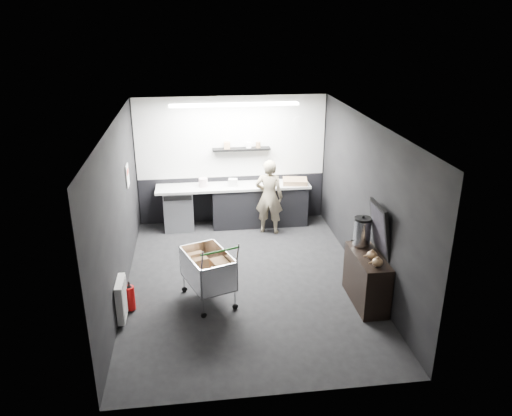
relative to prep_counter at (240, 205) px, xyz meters
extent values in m
plane|color=black|center=(-0.14, -2.42, -0.46)|extent=(5.50, 5.50, 0.00)
plane|color=silver|center=(-0.14, -2.42, 2.24)|extent=(5.50, 5.50, 0.00)
plane|color=black|center=(-0.14, 0.33, 0.89)|extent=(5.50, 0.00, 5.50)
plane|color=black|center=(-0.14, -5.17, 0.89)|extent=(5.50, 0.00, 5.50)
plane|color=black|center=(-2.14, -2.42, 0.89)|extent=(0.00, 5.50, 5.50)
plane|color=black|center=(1.86, -2.42, 0.89)|extent=(0.00, 5.50, 5.50)
cube|color=silver|center=(-0.14, 0.31, 1.39)|extent=(3.95, 0.02, 1.70)
cube|color=black|center=(-0.14, 0.31, 0.04)|extent=(3.95, 0.02, 1.00)
cube|color=black|center=(0.06, 0.20, 1.16)|extent=(1.20, 0.22, 0.04)
cylinder|color=silver|center=(1.26, 0.30, 1.69)|extent=(0.20, 0.03, 0.20)
cube|color=silver|center=(-2.12, -1.12, 1.09)|extent=(0.02, 0.30, 0.40)
cube|color=red|center=(-2.11, -1.12, 1.16)|extent=(0.02, 0.22, 0.10)
cube|color=silver|center=(-2.08, -3.32, -0.11)|extent=(0.10, 0.50, 0.60)
cube|color=white|center=(-0.14, -0.57, 2.21)|extent=(2.40, 0.20, 0.04)
cube|color=black|center=(0.41, 0.00, -0.03)|extent=(2.00, 0.56, 0.85)
cube|color=beige|center=(-0.14, 0.00, 0.42)|extent=(3.20, 0.60, 0.05)
cube|color=#9EA0A5|center=(-1.29, 0.00, -0.03)|extent=(0.60, 0.58, 0.85)
cube|color=black|center=(-1.29, -0.30, 0.32)|extent=(0.56, 0.02, 0.10)
imported|color=#C0B798|center=(0.55, -0.45, 0.32)|extent=(0.65, 0.52, 1.55)
cube|color=silver|center=(-0.79, -2.95, -0.12)|extent=(0.88, 1.07, 0.02)
cube|color=silver|center=(-1.08, -2.95, 0.11)|extent=(0.34, 0.88, 0.49)
cube|color=silver|center=(-0.50, -2.95, 0.11)|extent=(0.34, 0.88, 0.49)
cube|color=silver|center=(-0.79, -3.40, 0.11)|extent=(0.57, 0.22, 0.49)
cube|color=silver|center=(-0.79, -2.49, 0.11)|extent=(0.57, 0.22, 0.49)
cylinder|color=silver|center=(-1.05, -3.37, -0.27)|extent=(0.02, 0.02, 0.33)
cylinder|color=silver|center=(-0.53, -3.37, -0.27)|extent=(0.02, 0.02, 0.33)
cylinder|color=silver|center=(-1.05, -2.52, -0.27)|extent=(0.02, 0.02, 0.33)
cylinder|color=silver|center=(-0.53, -2.52, -0.27)|extent=(0.02, 0.02, 0.33)
cylinder|color=#289027|center=(-0.79, -3.46, 0.63)|extent=(0.57, 0.23, 0.03)
cube|color=olive|center=(-0.92, -2.84, 0.10)|extent=(0.36, 0.40, 0.41)
cube|color=olive|center=(-0.64, -3.08, 0.08)|extent=(0.33, 0.37, 0.37)
cylinder|color=black|center=(-1.05, -3.37, -0.41)|extent=(0.09, 0.06, 0.09)
cylinder|color=black|center=(-1.05, -2.52, -0.41)|extent=(0.09, 0.06, 0.09)
cylinder|color=black|center=(-0.53, -3.37, -0.41)|extent=(0.09, 0.06, 0.09)
cylinder|color=black|center=(-0.53, -2.52, -0.41)|extent=(0.09, 0.06, 0.09)
cube|color=black|center=(1.64, -3.31, -0.05)|extent=(0.41, 1.09, 0.81)
cylinder|color=silver|center=(1.64, -2.95, 0.58)|extent=(0.27, 0.27, 0.42)
cylinder|color=black|center=(1.64, -2.95, 0.81)|extent=(0.27, 0.27, 0.04)
sphere|color=black|center=(1.64, -2.95, 0.85)|extent=(0.05, 0.05, 0.05)
ellipsoid|color=brown|center=(1.64, -3.45, 0.43)|extent=(0.16, 0.16, 0.13)
ellipsoid|color=brown|center=(1.64, -3.67, 0.43)|extent=(0.16, 0.16, 0.13)
cube|color=black|center=(1.80, -3.27, 0.76)|extent=(0.19, 0.63, 0.81)
cube|color=black|center=(1.78, -3.27, 0.76)|extent=(0.13, 0.54, 0.70)
cylinder|color=#B40C0C|center=(-1.99, -3.09, -0.24)|extent=(0.14, 0.14, 0.38)
cone|color=black|center=(-1.99, -3.09, -0.03)|extent=(0.10, 0.10, 0.06)
cylinder|color=black|center=(-1.99, -3.09, 0.01)|extent=(0.03, 0.03, 0.06)
cube|color=#9C7853|center=(1.16, -0.05, 0.49)|extent=(0.56, 0.46, 0.10)
cylinder|color=silver|center=(-0.76, 0.00, 0.53)|extent=(0.18, 0.18, 0.18)
cube|color=silver|center=(-0.15, -0.05, 0.52)|extent=(0.20, 0.17, 0.16)
camera|label=1|loc=(-0.93, -9.83, 3.79)|focal=35.00mm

